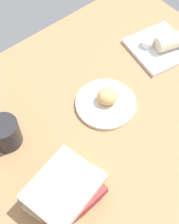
% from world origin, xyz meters
% --- Properties ---
extents(dining_table, '(1.10, 0.90, 0.04)m').
position_xyz_m(dining_table, '(0.00, 0.00, 0.02)').
color(dining_table, '#9E754C').
rests_on(dining_table, ground).
extents(round_plate, '(0.21, 0.21, 0.01)m').
position_xyz_m(round_plate, '(-0.01, 0.01, 0.05)').
color(round_plate, silver).
rests_on(round_plate, dining_table).
extents(scone_pastry, '(0.10, 0.10, 0.05)m').
position_xyz_m(scone_pastry, '(-0.00, 0.01, 0.08)').
color(scone_pastry, tan).
rests_on(scone_pastry, round_plate).
extents(square_plate, '(0.25, 0.25, 0.02)m').
position_xyz_m(square_plate, '(0.33, 0.07, 0.05)').
color(square_plate, white).
rests_on(square_plate, dining_table).
extents(sauce_cup, '(0.05, 0.05, 0.03)m').
position_xyz_m(sauce_cup, '(0.29, 0.10, 0.07)').
color(sauce_cup, silver).
rests_on(sauce_cup, square_plate).
extents(breakfast_wrap, '(0.13, 0.09, 0.06)m').
position_xyz_m(breakfast_wrap, '(0.35, 0.04, 0.09)').
color(breakfast_wrap, beige).
rests_on(breakfast_wrap, square_plate).
extents(book_stack, '(0.25, 0.21, 0.09)m').
position_xyz_m(book_stack, '(-0.31, -0.16, 0.08)').
color(book_stack, beige).
rests_on(book_stack, dining_table).
extents(coffee_mug, '(0.09, 0.15, 0.10)m').
position_xyz_m(coffee_mug, '(-0.34, 0.11, 0.09)').
color(coffee_mug, '#262628').
rests_on(coffee_mug, dining_table).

